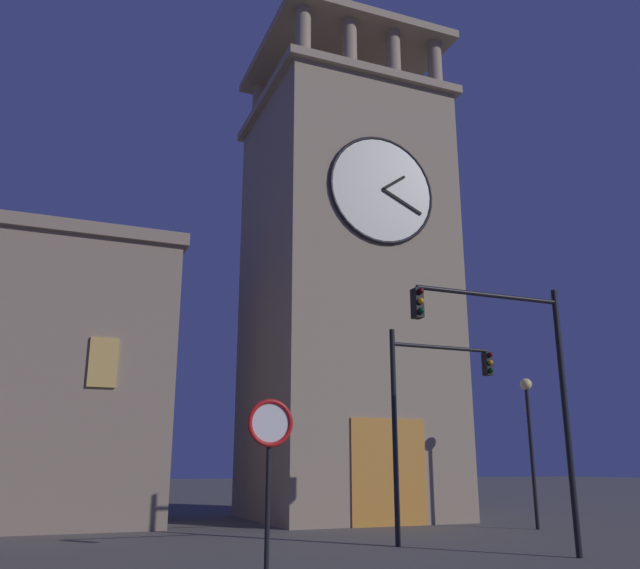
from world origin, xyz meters
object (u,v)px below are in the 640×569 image
(clocktower, at_px, (344,290))
(no_horn_sign, at_px, (270,442))
(traffic_signal_mid, at_px, (520,369))
(traffic_signal_near, at_px, (426,400))
(street_lamp, at_px, (529,423))

(clocktower, bearing_deg, no_horn_sign, 62.17)
(traffic_signal_mid, bearing_deg, clocktower, -94.82)
(traffic_signal_near, xyz_separation_m, street_lamp, (-6.05, -2.72, -0.38))
(street_lamp, distance_m, no_horn_sign, 16.69)
(traffic_signal_mid, xyz_separation_m, no_horn_sign, (7.83, 3.35, -2.05))
(traffic_signal_near, xyz_separation_m, no_horn_sign, (7.30, 7.23, -1.57))
(street_lamp, bearing_deg, no_horn_sign, 36.68)
(street_lamp, xyz_separation_m, no_horn_sign, (13.35, 9.94, -1.19))
(clocktower, relative_size, traffic_signal_mid, 3.65)
(traffic_signal_mid, distance_m, no_horn_sign, 8.77)
(clocktower, bearing_deg, traffic_signal_near, 80.22)
(clocktower, distance_m, street_lamp, 10.55)
(traffic_signal_near, relative_size, street_lamp, 1.15)
(traffic_signal_near, relative_size, no_horn_sign, 1.92)
(traffic_signal_mid, bearing_deg, traffic_signal_near, -82.11)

